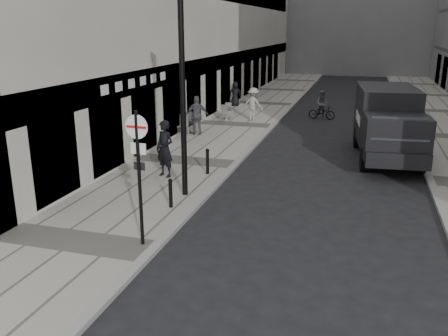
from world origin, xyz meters
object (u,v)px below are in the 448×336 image
at_px(sign_post, 138,161).
at_px(panel_van, 388,120).
at_px(cyclist, 322,108).
at_px(walking_man, 165,149).
at_px(lamppost, 182,75).

height_order(sign_post, panel_van, sign_post).
distance_m(panel_van, cyclist, 8.69).
bearing_deg(cyclist, panel_van, -60.14).
height_order(walking_man, panel_van, panel_van).
distance_m(sign_post, panel_van, 11.95).
bearing_deg(walking_man, lamppost, -28.32).
bearing_deg(walking_man, sign_post, -51.18).
xyz_separation_m(walking_man, lamppost, (1.33, -1.58, 2.70)).
relative_size(walking_man, panel_van, 0.32).
bearing_deg(cyclist, sign_post, -90.44).
xyz_separation_m(panel_van, cyclist, (-3.26, 8.00, -0.94)).
relative_size(walking_man, lamppost, 0.30).
height_order(lamppost, panel_van, lamppost).
relative_size(walking_man, cyclist, 1.20).
xyz_separation_m(walking_man, cyclist, (4.25, 13.17, -0.47)).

